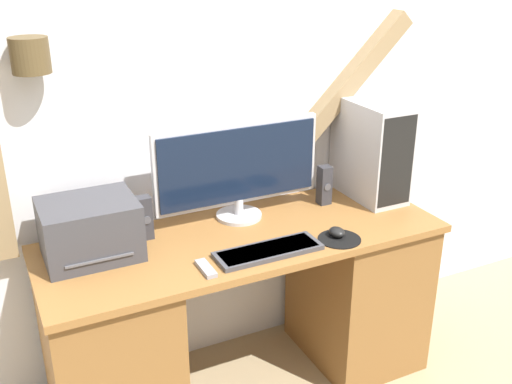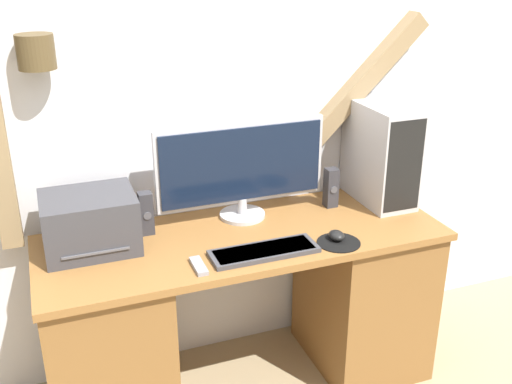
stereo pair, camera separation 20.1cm
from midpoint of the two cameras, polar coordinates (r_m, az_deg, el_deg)
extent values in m
cube|color=silver|center=(2.50, -7.07, 11.74)|extent=(6.40, 0.05, 2.70)
cube|color=olive|center=(2.74, 6.37, 9.92)|extent=(0.64, 0.08, 0.64)
cylinder|color=#4C3D23|center=(2.26, -23.20, 11.86)|extent=(0.13, 0.13, 0.12)
cube|color=brown|center=(2.39, -3.55, -4.50)|extent=(1.61, 0.59, 0.03)
cube|color=brown|center=(2.47, -16.09, -14.71)|extent=(0.45, 0.54, 0.71)
cube|color=brown|center=(2.81, 7.56, -8.86)|extent=(0.45, 0.54, 0.71)
cylinder|color=#B7B7BC|center=(2.54, -3.91, -2.27)|extent=(0.19, 0.19, 0.02)
cylinder|color=#B7B7BC|center=(2.52, -3.93, -1.40)|extent=(0.04, 0.04, 0.07)
cube|color=#B7B7BC|center=(2.46, -4.12, 2.69)|extent=(0.72, 0.03, 0.34)
cube|color=black|center=(2.44, -3.97, 2.57)|extent=(0.69, 0.01, 0.31)
cube|color=#3D3D42|center=(2.25, -1.39, -5.69)|extent=(0.41, 0.14, 0.02)
cube|color=#5B5B60|center=(2.24, -1.39, -5.57)|extent=(0.38, 0.12, 0.01)
cylinder|color=black|center=(2.36, 5.54, -4.53)|extent=(0.17, 0.17, 0.00)
ellipsoid|color=black|center=(2.37, 5.31, -3.87)|extent=(0.06, 0.07, 0.04)
cube|color=#B2B2B7|center=(2.71, 8.78, 4.01)|extent=(0.19, 0.38, 0.44)
cube|color=black|center=(2.57, 11.08, 2.81)|extent=(0.17, 0.01, 0.40)
cube|color=#38383D|center=(2.30, -18.00, -3.41)|extent=(0.34, 0.28, 0.22)
cube|color=#515156|center=(2.25, -17.47, -5.63)|extent=(0.24, 0.13, 0.01)
cube|color=#2D2D33|center=(2.38, -12.92, -2.44)|extent=(0.05, 0.05, 0.18)
cylinder|color=#47474C|center=(2.36, -12.76, -2.70)|extent=(0.03, 0.00, 0.03)
cube|color=#2D2D33|center=(2.64, 4.37, 0.63)|extent=(0.05, 0.05, 0.18)
cylinder|color=#47474C|center=(2.62, 4.68, 0.42)|extent=(0.03, 0.00, 0.03)
cube|color=gray|center=(2.15, -7.49, -7.30)|extent=(0.04, 0.13, 0.02)
camera|label=1|loc=(0.10, -92.47, -1.03)|focal=42.00mm
camera|label=2|loc=(0.10, 87.53, 1.03)|focal=42.00mm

